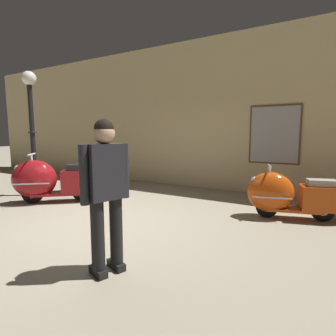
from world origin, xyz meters
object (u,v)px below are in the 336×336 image
scooter_0 (49,180)px  lamppost (32,122)px  scooter_1 (285,195)px  visitor_1 (106,186)px

scooter_0 → lamppost: bearing=-58.2°
scooter_0 → scooter_1: 4.80m
visitor_1 → lamppost: bearing=-6.4°
scooter_1 → visitor_1: (-1.41, -2.99, 0.52)m
lamppost → visitor_1: 4.58m
scooter_0 → lamppost: (-0.92, 0.29, 1.28)m
scooter_1 → visitor_1: visitor_1 is taller
lamppost → visitor_1: (4.09, -1.89, -0.82)m
scooter_1 → lamppost: bearing=-4.4°
visitor_1 → scooter_0: bearing=-8.4°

